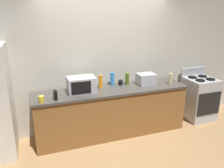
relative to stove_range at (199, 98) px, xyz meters
name	(u,v)px	position (x,y,z in m)	size (l,w,h in m)	color
ground_plane	(120,144)	(-2.00, -0.40, -0.46)	(8.00, 8.00, 0.00)	#A87F51
back_wall	(105,61)	(-2.00, 0.41, 0.89)	(6.40, 0.10, 2.70)	beige
counter_run	(112,112)	(-2.00, 0.00, -0.01)	(2.84, 0.64, 0.90)	brown
stove_range	(199,98)	(0.00, 0.00, 0.00)	(0.60, 0.61, 1.08)	#B7BABF
microwave	(81,85)	(-2.55, 0.05, 0.57)	(0.48, 0.35, 0.27)	#B7BABF
toaster_oven	(146,79)	(-1.28, 0.06, 0.54)	(0.34, 0.26, 0.21)	#B7BABF
cordless_phone	(55,95)	(-3.03, -0.17, 0.51)	(0.05, 0.11, 0.15)	black
bottle_dish_soap	(101,82)	(-2.17, 0.14, 0.56)	(0.07, 0.07, 0.25)	orange
bottle_spray_cleaner	(112,79)	(-1.91, 0.23, 0.57)	(0.08, 0.08, 0.25)	#338CE5
bottle_olive_oil	(127,79)	(-1.63, 0.17, 0.55)	(0.07, 0.07, 0.22)	#4C6B19
bottle_vinegar	(171,79)	(-0.82, -0.09, 0.55)	(0.07, 0.07, 0.21)	beige
mug_black	(121,82)	(-1.76, 0.19, 0.49)	(0.09, 0.09, 0.10)	black
mug_yellow	(41,99)	(-3.25, -0.22, 0.49)	(0.09, 0.09, 0.11)	yellow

